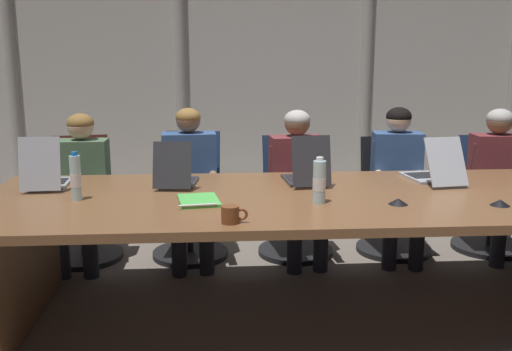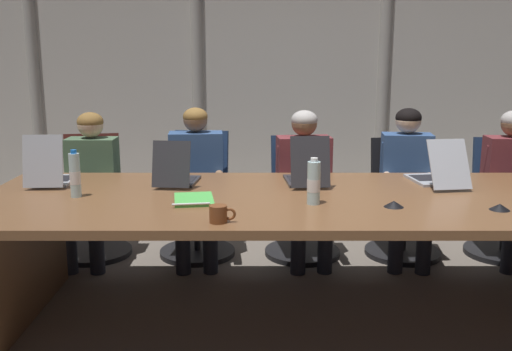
# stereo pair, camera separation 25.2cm
# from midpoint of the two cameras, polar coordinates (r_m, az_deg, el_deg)

# --- Properties ---
(ground_plane) EXTENTS (13.78, 13.78, 0.00)m
(ground_plane) POSITION_cam_midpoint_polar(r_m,az_deg,el_deg) (3.71, 7.84, -13.43)
(ground_plane) COLOR #6B6056
(conference_table) EXTENTS (3.98, 1.36, 0.76)m
(conference_table) POSITION_cam_midpoint_polar(r_m,az_deg,el_deg) (3.49, 8.12, -4.35)
(conference_table) COLOR brown
(conference_table) RESTS_ON ground_plane
(curtain_backdrop) EXTENTS (6.89, 0.17, 2.89)m
(curtain_backdrop) POSITION_cam_midpoint_polar(r_m,az_deg,el_deg) (6.07, 4.83, 10.64)
(curtain_backdrop) COLOR beige
(curtain_backdrop) RESTS_ON ground_plane
(laptop_left_end) EXTENTS (0.26, 0.43, 0.34)m
(laptop_left_end) POSITION_cam_midpoint_polar(r_m,az_deg,el_deg) (3.90, -17.64, 0.09)
(laptop_left_end) COLOR #A8ADB7
(laptop_left_end) RESTS_ON conference_table
(laptop_left_mid) EXTENTS (0.27, 0.41, 0.30)m
(laptop_left_mid) POSITION_cam_midpoint_polar(r_m,az_deg,el_deg) (3.73, -5.71, -0.04)
(laptop_left_mid) COLOR #2D2D33
(laptop_left_mid) RESTS_ON conference_table
(laptop_center) EXTENTS (0.28, 0.43, 0.33)m
(laptop_center) POSITION_cam_midpoint_polar(r_m,az_deg,el_deg) (3.74, 7.14, 0.05)
(laptop_center) COLOR #2D2D33
(laptop_center) RESTS_ON conference_table
(laptop_right_mid) EXTENTS (0.31, 0.53, 0.31)m
(laptop_right_mid) POSITION_cam_midpoint_polar(r_m,az_deg,el_deg) (3.95, 19.34, 0.03)
(laptop_right_mid) COLOR #A8ADB7
(laptop_right_mid) RESTS_ON conference_table
(office_chair_left_end) EXTENTS (0.60, 0.61, 0.95)m
(office_chair_left_end) POSITION_cam_midpoint_polar(r_m,az_deg,el_deg) (4.77, -14.17, -3.30)
(office_chair_left_end) COLOR #511E19
(office_chair_left_end) RESTS_ON ground_plane
(office_chair_left_mid) EXTENTS (0.60, 0.60, 0.97)m
(office_chair_left_mid) POSITION_cam_midpoint_polar(r_m,az_deg,el_deg) (4.64, -3.96, -3.31)
(office_chair_left_mid) COLOR navy
(office_chair_left_mid) RESTS_ON ground_plane
(office_chair_center) EXTENTS (0.60, 0.60, 0.94)m
(office_chair_center) POSITION_cam_midpoint_polar(r_m,az_deg,el_deg) (4.65, 6.30, -3.45)
(office_chair_center) COLOR navy
(office_chair_center) RESTS_ON ground_plane
(office_chair_right_mid) EXTENTS (0.60, 0.60, 0.92)m
(office_chair_right_mid) POSITION_cam_midpoint_polar(r_m,az_deg,el_deg) (4.80, 15.94, -3.41)
(office_chair_right_mid) COLOR black
(office_chair_right_mid) RESTS_ON ground_plane
(office_chair_right_end) EXTENTS (0.60, 0.60, 0.92)m
(office_chair_right_end) POSITION_cam_midpoint_polar(r_m,az_deg,el_deg) (5.08, 24.80, -3.23)
(office_chair_right_end) COLOR navy
(office_chair_right_end) RESTS_ON ground_plane
(person_left_end) EXTENTS (0.39, 0.55, 1.15)m
(person_left_end) POSITION_cam_midpoint_polar(r_m,az_deg,el_deg) (4.54, -14.30, -0.20)
(person_left_end) COLOR #4C6B4C
(person_left_end) RESTS_ON ground_plane
(person_left_mid) EXTENTS (0.45, 0.57, 1.18)m
(person_left_mid) POSITION_cam_midpoint_polar(r_m,az_deg,el_deg) (4.41, -4.06, -0.01)
(person_left_mid) COLOR #335184
(person_left_mid) RESTS_ON ground_plane
(person_center) EXTENTS (0.45, 0.57, 1.16)m
(person_center) POSITION_cam_midpoint_polar(r_m,az_deg,el_deg) (4.43, 6.75, -0.07)
(person_center) COLOR brown
(person_center) RESTS_ON ground_plane
(person_right_mid) EXTENTS (0.42, 0.57, 1.18)m
(person_right_mid) POSITION_cam_midpoint_polar(r_m,az_deg,el_deg) (4.58, 16.45, -0.04)
(person_right_mid) COLOR #335184
(person_right_mid) RESTS_ON ground_plane
(water_bottle_primary) EXTENTS (0.06, 0.06, 0.28)m
(water_bottle_primary) POSITION_cam_midpoint_polar(r_m,az_deg,el_deg) (3.50, -15.24, 0.01)
(water_bottle_primary) COLOR silver
(water_bottle_primary) RESTS_ON conference_table
(water_bottle_secondary) EXTENTS (0.07, 0.07, 0.26)m
(water_bottle_secondary) POSITION_cam_midpoint_polar(r_m,az_deg,el_deg) (3.25, 8.16, -0.76)
(water_bottle_secondary) COLOR silver
(water_bottle_secondary) RESTS_ON conference_table
(coffee_mug_far) EXTENTS (0.13, 0.09, 0.09)m
(coffee_mug_far) POSITION_cam_midpoint_polar(r_m,az_deg,el_deg) (2.89, -0.94, -3.84)
(coffee_mug_far) COLOR brown
(coffee_mug_far) RESTS_ON conference_table
(conference_mic_left_side) EXTENTS (0.11, 0.11, 0.03)m
(conference_mic_left_side) POSITION_cam_midpoint_polar(r_m,az_deg,el_deg) (3.44, 25.09, -2.86)
(conference_mic_left_side) COLOR black
(conference_mic_left_side) RESTS_ON conference_table
(conference_mic_middle) EXTENTS (0.11, 0.11, 0.03)m
(conference_mic_middle) POSITION_cam_midpoint_polar(r_m,az_deg,el_deg) (3.30, 15.81, -2.74)
(conference_mic_middle) COLOR black
(conference_mic_middle) RESTS_ON conference_table
(spiral_notepad) EXTENTS (0.26, 0.33, 0.03)m
(spiral_notepad) POSITION_cam_midpoint_polar(r_m,az_deg,el_deg) (3.32, -3.77, -2.39)
(spiral_notepad) COLOR #4CB74C
(spiral_notepad) RESTS_ON conference_table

